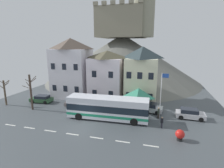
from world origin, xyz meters
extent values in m
cube|color=#474E52|center=(0.00, 0.00, -0.03)|extent=(40.00, 60.00, 0.06)
cube|color=silver|center=(-9.00, -2.35, 0.00)|extent=(1.60, 0.20, 0.01)
cube|color=silver|center=(-6.00, -2.35, 0.00)|extent=(1.60, 0.20, 0.01)
cube|color=silver|center=(-3.00, -2.35, 0.00)|extent=(1.60, 0.20, 0.01)
cube|color=silver|center=(0.00, -2.35, 0.00)|extent=(1.60, 0.20, 0.01)
cube|color=silver|center=(3.00, -2.35, 0.00)|extent=(1.60, 0.20, 0.01)
cube|color=silver|center=(6.00, -2.35, 0.00)|extent=(1.60, 0.20, 0.01)
cube|color=silver|center=(9.00, -2.35, 0.00)|extent=(1.60, 0.20, 0.01)
cube|color=white|center=(-7.37, 11.74, 4.71)|extent=(6.91, 5.48, 9.42)
pyramid|color=brown|center=(-7.37, 11.74, 10.45)|extent=(6.91, 5.48, 2.06)
cube|color=black|center=(-9.68, 8.97, 2.25)|extent=(0.80, 0.06, 1.10)
cube|color=black|center=(-7.37, 8.97, 2.25)|extent=(0.80, 0.06, 1.10)
cube|color=black|center=(-5.07, 8.97, 2.25)|extent=(0.80, 0.06, 1.10)
cube|color=black|center=(-9.68, 8.97, 6.35)|extent=(0.80, 0.06, 1.10)
cube|color=black|center=(-7.37, 8.97, 6.35)|extent=(0.80, 0.06, 1.10)
cube|color=black|center=(-5.07, 8.97, 6.35)|extent=(0.80, 0.06, 1.10)
cube|color=white|center=(-0.09, 11.95, 3.91)|extent=(6.02, 5.91, 7.82)
pyramid|color=brown|center=(-0.09, 11.95, 8.52)|extent=(6.02, 5.91, 1.39)
cube|color=black|center=(-1.60, 8.97, 1.87)|extent=(0.80, 0.06, 1.10)
cube|color=black|center=(1.41, 8.97, 1.87)|extent=(0.80, 0.06, 1.10)
cube|color=black|center=(-1.60, 8.97, 5.27)|extent=(0.80, 0.06, 1.10)
cube|color=black|center=(1.41, 8.97, 5.27)|extent=(0.80, 0.06, 1.10)
cube|color=beige|center=(6.30, 12.41, 3.97)|extent=(5.33, 6.82, 7.94)
pyramid|color=#2D3B3F|center=(6.30, 12.41, 8.95)|extent=(5.33, 6.82, 2.02)
cube|color=black|center=(4.53, 8.97, 1.90)|extent=(0.80, 0.06, 1.10)
cube|color=black|center=(6.30, 8.97, 1.90)|extent=(0.80, 0.06, 1.10)
cube|color=black|center=(8.08, 8.97, 1.90)|extent=(0.80, 0.06, 1.10)
cube|color=black|center=(4.53, 8.97, 5.35)|extent=(0.80, 0.06, 1.10)
cube|color=black|center=(6.30, 8.97, 5.35)|extent=(0.80, 0.06, 1.10)
cube|color=black|center=(8.08, 8.97, 5.35)|extent=(0.80, 0.06, 1.10)
cone|color=slate|center=(-1.40, 30.71, 6.57)|extent=(42.92, 42.92, 13.14)
cube|color=gray|center=(-1.40, 30.71, 15.89)|extent=(12.24, 12.24, 7.61)
cylinder|color=gray|center=(4.72, 27.64, 16.52)|extent=(5.12, 5.12, 8.87)
cube|color=gray|center=(-6.97, 24.58, 20.14)|extent=(1.11, 0.70, 0.88)
cube|color=gray|center=(-4.74, 24.58, 20.14)|extent=(1.11, 0.70, 0.88)
cube|color=gray|center=(-2.51, 24.58, 20.14)|extent=(1.11, 0.70, 0.88)
cube|color=gray|center=(-0.29, 24.58, 20.14)|extent=(1.11, 0.70, 0.88)
cube|color=gray|center=(1.94, 24.58, 20.14)|extent=(1.11, 0.70, 0.88)
cube|color=gray|center=(4.16, 24.58, 20.14)|extent=(1.11, 0.70, 0.88)
cube|color=white|center=(2.70, 2.92, 0.80)|extent=(11.35, 3.01, 1.10)
cube|color=#1E8C60|center=(2.70, 2.92, 0.86)|extent=(11.37, 3.03, 0.36)
cube|color=#19232D|center=(2.70, 2.92, 1.82)|extent=(11.25, 2.97, 0.93)
cube|color=white|center=(2.70, 2.92, 2.72)|extent=(11.35, 3.01, 0.87)
cube|color=#19232D|center=(8.34, 3.16, 1.82)|extent=(0.15, 2.13, 0.89)
cylinder|color=black|center=(6.47, 4.30, 0.50)|extent=(1.01, 0.32, 1.00)
cylinder|color=black|center=(6.58, 1.86, 0.50)|extent=(1.01, 0.32, 1.00)
cylinder|color=black|center=(-1.18, 3.97, 0.50)|extent=(1.01, 0.32, 1.00)
cylinder|color=black|center=(-1.07, 1.54, 0.50)|extent=(1.01, 0.32, 1.00)
cylinder|color=#473D33|center=(4.85, 8.15, 1.20)|extent=(0.14, 0.14, 2.40)
cylinder|color=#473D33|center=(8.15, 8.15, 1.20)|extent=(0.14, 0.14, 2.40)
cylinder|color=#473D33|center=(4.85, 4.85, 1.20)|extent=(0.14, 0.14, 2.40)
cylinder|color=#473D33|center=(8.15, 4.85, 1.20)|extent=(0.14, 0.14, 2.40)
pyramid|color=#2F8163|center=(6.50, 6.50, 3.15)|extent=(3.60, 3.60, 1.50)
cube|color=silver|center=(13.92, 6.29, 0.52)|extent=(3.90, 1.96, 0.69)
cube|color=#1E232D|center=(13.73, 6.29, 1.14)|extent=(2.35, 1.70, 0.54)
cylinder|color=black|center=(15.22, 7.15, 0.32)|extent=(0.64, 0.22, 0.64)
cylinder|color=black|center=(15.17, 5.36, 0.32)|extent=(0.64, 0.22, 0.64)
cylinder|color=black|center=(12.67, 7.22, 0.32)|extent=(0.64, 0.22, 0.64)
cylinder|color=black|center=(12.63, 5.43, 0.32)|extent=(0.64, 0.22, 0.64)
cube|color=slate|center=(-3.60, 6.56, 0.48)|extent=(4.59, 2.14, 0.61)
cube|color=#1E232D|center=(-3.82, 6.54, 1.06)|extent=(2.80, 1.76, 0.55)
cylinder|color=black|center=(-2.22, 7.52, 0.32)|extent=(0.66, 0.26, 0.64)
cylinder|color=black|center=(-2.06, 5.90, 0.32)|extent=(0.66, 0.26, 0.64)
cylinder|color=black|center=(-5.14, 7.23, 0.32)|extent=(0.66, 0.26, 0.64)
cylinder|color=black|center=(-4.98, 5.61, 0.32)|extent=(0.66, 0.26, 0.64)
cube|color=silver|center=(8.23, 7.30, 0.53)|extent=(3.99, 2.25, 0.69)
cube|color=#1E232D|center=(8.04, 7.33, 1.15)|extent=(2.45, 1.86, 0.55)
cylinder|color=black|center=(9.58, 8.02, 0.32)|extent=(0.66, 0.27, 0.64)
cylinder|color=black|center=(9.38, 6.29, 0.32)|extent=(0.66, 0.27, 0.64)
cylinder|color=black|center=(7.09, 8.31, 0.32)|extent=(0.66, 0.27, 0.64)
cylinder|color=black|center=(6.89, 6.59, 0.32)|extent=(0.66, 0.27, 0.64)
cube|color=#2F5835|center=(-11.04, 6.72, 0.50)|extent=(3.98, 2.10, 0.63)
cube|color=#1E232D|center=(-10.84, 6.73, 1.05)|extent=(2.43, 1.77, 0.48)
cylinder|color=black|center=(-12.24, 5.76, 0.32)|extent=(0.65, 0.25, 0.64)
cylinder|color=black|center=(-12.37, 7.49, 0.32)|extent=(0.65, 0.25, 0.64)
cylinder|color=black|center=(-9.70, 5.95, 0.32)|extent=(0.65, 0.25, 0.64)
cylinder|color=black|center=(-9.83, 7.68, 0.32)|extent=(0.65, 0.25, 0.64)
cylinder|color=#38332D|center=(9.50, 5.18, 0.39)|extent=(0.16, 0.16, 0.77)
cylinder|color=#38332D|center=(9.62, 5.03, 0.39)|extent=(0.16, 0.16, 0.77)
cylinder|color=#2D382D|center=(9.56, 5.11, 1.07)|extent=(0.30, 0.30, 0.69)
sphere|color=tan|center=(9.56, 5.11, 1.53)|extent=(0.22, 0.22, 0.22)
cylinder|color=#2D2D38|center=(10.07, 2.07, 0.35)|extent=(0.17, 0.17, 0.71)
cylinder|color=#2D2D38|center=(10.01, 2.27, 0.35)|extent=(0.17, 0.17, 0.71)
cylinder|color=black|center=(10.04, 2.17, 0.97)|extent=(0.34, 0.34, 0.62)
sphere|color=tan|center=(10.04, 2.17, 1.38)|extent=(0.21, 0.21, 0.21)
cube|color=#473828|center=(4.10, 8.40, 0.45)|extent=(1.48, 0.45, 0.08)
cube|color=#473828|center=(4.10, 8.63, 0.67)|extent=(1.48, 0.06, 0.40)
cube|color=#2D2D33|center=(3.43, 8.40, 0.23)|extent=(0.08, 0.36, 0.45)
cube|color=#2D2D33|center=(4.76, 8.40, 0.23)|extent=(0.08, 0.36, 0.45)
cylinder|color=silver|center=(9.73, 5.42, 3.24)|extent=(0.10, 0.10, 6.48)
cube|color=#264CA5|center=(10.18, 5.42, 6.13)|extent=(0.90, 0.03, 0.56)
cylinder|color=black|center=(11.95, -0.39, 0.12)|extent=(0.60, 0.60, 0.25)
sphere|color=red|center=(11.95, -0.39, 0.75)|extent=(0.99, 0.99, 0.99)
cylinder|color=brown|center=(-15.99, 3.82, 2.18)|extent=(0.29, 0.29, 4.35)
cylinder|color=brown|center=(-15.62, 4.00, 3.65)|extent=(0.79, 0.43, 0.63)
cylinder|color=brown|center=(-16.35, 3.61, 4.18)|extent=(0.81, 0.51, 0.77)
cylinder|color=brown|center=(-15.61, 4.05, 3.80)|extent=(0.85, 0.55, 0.88)
cylinder|color=brown|center=(-16.25, 3.57, 3.25)|extent=(0.64, 0.62, 0.87)
cylinder|color=brown|center=(-16.19, 3.92, 3.91)|extent=(0.48, 0.27, 0.76)
cylinder|color=brown|center=(-15.69, 4.16, 4.01)|extent=(0.70, 0.78, 0.67)
cylinder|color=#47382D|center=(-10.12, 3.24, 2.85)|extent=(0.31, 0.31, 5.70)
cylinder|color=#47382D|center=(-10.24, 2.93, 4.80)|extent=(0.35, 0.69, 0.58)
cylinder|color=#47382D|center=(-9.80, 3.60, 4.73)|extent=(0.74, 0.83, 0.75)
cylinder|color=#47382D|center=(-10.54, 2.88, 3.75)|extent=(0.93, 0.80, 0.65)
cylinder|color=#47382D|center=(-10.42, 3.20, 4.07)|extent=(0.70, 0.18, 0.89)
cylinder|color=#47382D|center=(-9.64, 3.43, 4.99)|extent=(1.04, 0.48, 1.02)
camera|label=1|loc=(9.51, -19.15, 10.24)|focal=28.16mm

